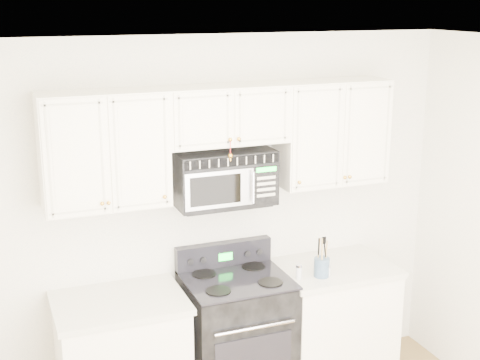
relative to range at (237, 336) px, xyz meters
name	(u,v)px	position (x,y,z in m)	size (l,w,h in m)	color
room	(337,321)	(-0.03, -1.45, 0.82)	(3.51, 3.51, 2.61)	brown
base_cabinet_right	(331,326)	(0.77, -0.01, -0.06)	(0.86, 0.65, 0.92)	white
range	(237,336)	(0.00, 0.00, 0.00)	(0.72, 0.66, 1.11)	black
upper_cabinets	(225,135)	(-0.03, 0.14, 1.45)	(2.44, 0.37, 0.75)	white
microwave	(224,177)	(-0.04, 0.13, 1.16)	(0.69, 0.39, 0.38)	black
utensil_crock	(322,266)	(0.59, -0.15, 0.51)	(0.11, 0.11, 0.30)	#476383
shaker_salt	(299,272)	(0.42, -0.13, 0.49)	(0.04, 0.04, 0.10)	#BBBBC1
shaker_pepper	(328,271)	(0.63, -0.17, 0.48)	(0.04, 0.04, 0.09)	#BBBBC1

